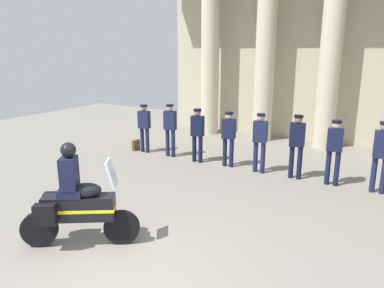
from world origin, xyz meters
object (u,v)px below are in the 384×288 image
at_px(officer_in_row_1, 170,126).
at_px(briefcase_on_ground, 136,145).
at_px(officer_in_row_6, 334,147).
at_px(motorcycle_with_rider, 75,204).
at_px(officer_in_row_2, 197,131).
at_px(officer_in_row_5, 297,142).
at_px(officer_in_row_3, 229,135).
at_px(officer_in_row_4, 260,138).
at_px(officer_in_row_7, 382,152).
at_px(officer_in_row_0, 144,124).

relative_size(officer_in_row_1, briefcase_on_ground, 4.76).
distance_m(officer_in_row_6, motorcycle_with_rider, 6.41).
bearing_deg(officer_in_row_2, motorcycle_with_rider, 89.54).
relative_size(officer_in_row_5, briefcase_on_ground, 4.85).
relative_size(officer_in_row_3, briefcase_on_ground, 4.57).
bearing_deg(motorcycle_with_rider, officer_in_row_6, 24.91).
height_order(officer_in_row_4, officer_in_row_5, officer_in_row_5).
bearing_deg(briefcase_on_ground, officer_in_row_4, -0.71).
xyz_separation_m(officer_in_row_1, officer_in_row_6, (5.05, -0.04, -0.01)).
relative_size(officer_in_row_4, officer_in_row_7, 0.96).
bearing_deg(officer_in_row_6, officer_in_row_1, -8.08).
relative_size(officer_in_row_0, briefcase_on_ground, 4.52).
relative_size(officer_in_row_0, officer_in_row_6, 0.96).
bearing_deg(officer_in_row_6, briefcase_on_ground, -8.07).
relative_size(officer_in_row_2, officer_in_row_5, 0.96).
bearing_deg(briefcase_on_ground, officer_in_row_7, -0.24).
distance_m(officer_in_row_0, motorcycle_with_rider, 6.18).
xyz_separation_m(officer_in_row_0, officer_in_row_4, (4.11, -0.03, 0.04)).
height_order(officer_in_row_0, officer_in_row_6, officer_in_row_6).
xyz_separation_m(motorcycle_with_rider, briefcase_on_ground, (-3.21, 5.55, -0.61)).
height_order(officer_in_row_2, officer_in_row_4, officer_in_row_4).
height_order(officer_in_row_2, officer_in_row_3, officer_in_row_2).
relative_size(officer_in_row_3, officer_in_row_5, 0.94).
distance_m(officer_in_row_3, officer_in_row_6, 2.97).
distance_m(officer_in_row_1, officer_in_row_6, 5.05).
bearing_deg(officer_in_row_7, officer_in_row_3, -7.99).
height_order(officer_in_row_0, officer_in_row_5, officer_in_row_5).
xyz_separation_m(officer_in_row_0, motorcycle_with_rider, (2.79, -5.52, -0.17)).
distance_m(officer_in_row_5, motorcycle_with_rider, 6.00).
xyz_separation_m(officer_in_row_0, officer_in_row_5, (5.14, -0.00, 0.07)).
relative_size(officer_in_row_1, officer_in_row_4, 1.01).
bearing_deg(officer_in_row_4, officer_in_row_2, -6.56).
bearing_deg(officer_in_row_0, officer_in_row_4, 172.01).
bearing_deg(officer_in_row_2, briefcase_on_ground, -9.76).
height_order(officer_in_row_0, motorcycle_with_rider, motorcycle_with_rider).
height_order(officer_in_row_0, officer_in_row_3, officer_in_row_3).
xyz_separation_m(officer_in_row_7, briefcase_on_ground, (-7.58, 0.03, -0.86)).
bearing_deg(briefcase_on_ground, officer_in_row_2, -2.13).
bearing_deg(officer_in_row_7, officer_in_row_0, -7.65).
bearing_deg(officer_in_row_7, motorcycle_with_rider, 44.00).
bearing_deg(officer_in_row_4, briefcase_on_ground, -8.35).
xyz_separation_m(officer_in_row_7, motorcycle_with_rider, (-4.37, -5.51, -0.25)).
xyz_separation_m(officer_in_row_6, briefcase_on_ground, (-6.51, 0.05, -0.83)).
distance_m(officer_in_row_1, officer_in_row_5, 4.10).
relative_size(officer_in_row_4, motorcycle_with_rider, 0.89).
bearing_deg(motorcycle_with_rider, briefcase_on_ground, 85.98).
distance_m(officer_in_row_4, officer_in_row_5, 1.03).
distance_m(officer_in_row_2, officer_in_row_5, 3.03).
bearing_deg(officer_in_row_0, officer_in_row_3, 172.79).
bearing_deg(officer_in_row_1, officer_in_row_0, -6.47).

